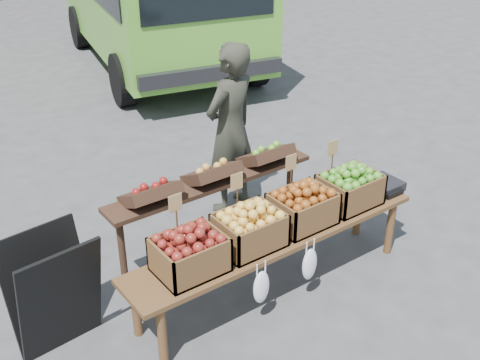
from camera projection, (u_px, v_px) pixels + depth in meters
ground at (186, 314)px, 4.89m from camera, size 80.00×80.00×0.00m
vendor at (231, 129)px, 5.98m from camera, size 0.73×0.57×1.77m
chalkboard_sign at (54, 293)px, 4.38m from camera, size 0.66×0.40×0.95m
back_table at (213, 207)px, 5.36m from camera, size 2.10×0.44×1.04m
display_bench at (275, 262)px, 5.03m from camera, size 2.70×0.56×0.57m
crate_golden_apples at (190, 255)px, 4.40m from camera, size 0.50×0.40×0.28m
crate_russet_pears at (249, 230)px, 4.69m from camera, size 0.50×0.40×0.28m
crate_red_apples at (302, 209)px, 4.97m from camera, size 0.50×0.40×0.28m
crate_green_apples at (350, 189)px, 5.26m from camera, size 0.50×0.40×0.28m
weighing_scale at (382, 186)px, 5.53m from camera, size 0.34×0.30×0.08m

